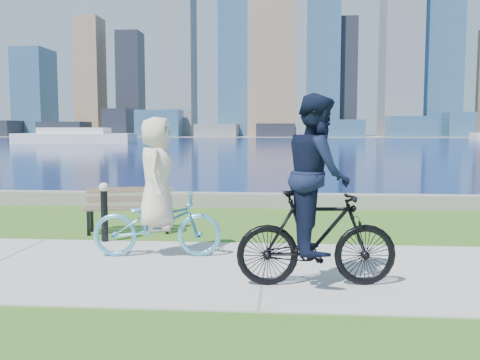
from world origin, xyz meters
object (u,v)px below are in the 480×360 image
Objects in this scene: bollard_lamp at (104,208)px; cyclist_woman at (157,205)px; cyclist_man at (317,206)px; park_bench at (129,205)px.

cyclist_woman reaches higher than bollard_lamp.
cyclist_man is (3.57, -2.39, 0.42)m from bollard_lamp.
bollard_lamp is 1.57m from cyclist_woman.
cyclist_man reaches higher than park_bench.
cyclist_man is at bearing -125.90° from cyclist_woman.
cyclist_woman is (1.03, -1.98, 0.30)m from park_bench.
park_bench is 1.64× the size of bollard_lamp.
cyclist_woman is at bearing 54.62° from cyclist_man.
cyclist_man is (3.41, -3.37, 0.51)m from park_bench.
bollard_lamp is at bearing 51.09° from cyclist_man.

